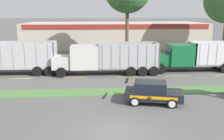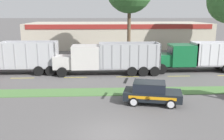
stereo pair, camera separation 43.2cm
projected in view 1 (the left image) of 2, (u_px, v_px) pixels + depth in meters
ground_plane at (114, 135)px, 13.64m from camera, size 600.00×600.00×0.00m
grass_verge at (107, 92)px, 20.93m from camera, size 120.00×2.04×0.06m
centre_line_3 at (21, 79)px, 25.23m from camera, size 2.40×0.14×0.01m
centre_line_4 at (75, 78)px, 25.60m from camera, size 2.40×0.14×0.01m
centre_line_5 at (127, 77)px, 25.97m from camera, size 2.40×0.14×0.01m
centre_line_6 at (178, 76)px, 26.34m from camera, size 2.40×0.14×0.01m
dump_truck_mid at (190, 57)px, 28.27m from camera, size 11.77×2.78×3.28m
dump_truck_trail at (97, 59)px, 26.72m from camera, size 11.30×2.68×3.37m
rally_car at (152, 92)px, 18.24m from camera, size 4.45×2.71×1.66m
store_building_backdrop at (115, 34)px, 49.16m from camera, size 34.01×12.10×4.60m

